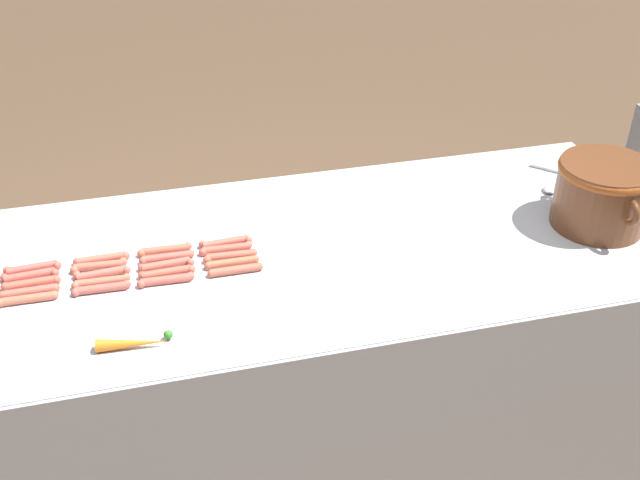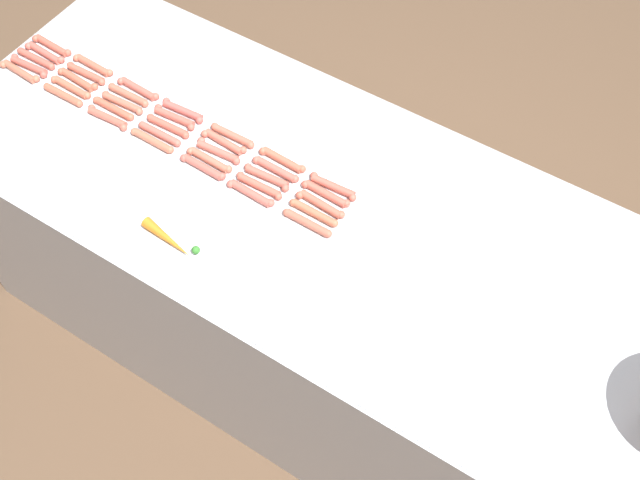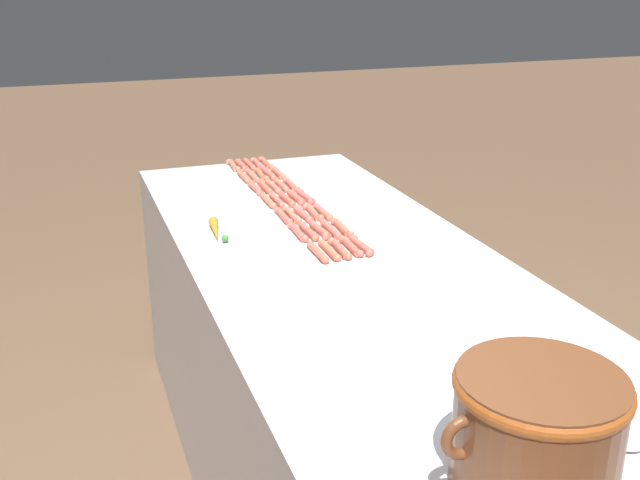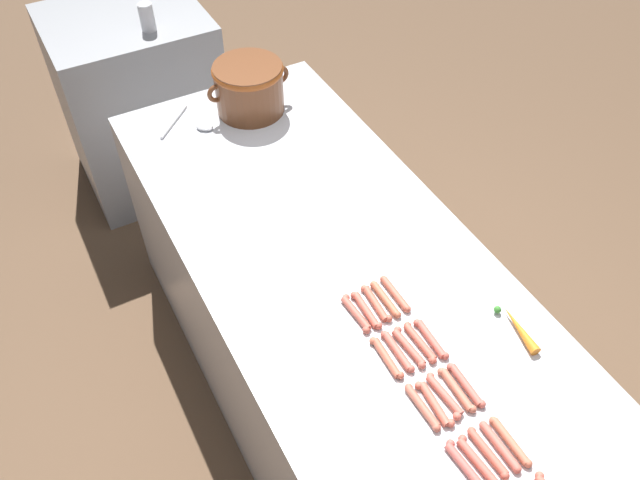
# 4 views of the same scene
# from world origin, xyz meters

# --- Properties ---
(ground_plane) EXTENTS (20.00, 20.00, 0.00)m
(ground_plane) POSITION_xyz_m (0.00, 0.00, 0.00)
(ground_plane) COLOR brown
(griddle_counter) EXTENTS (0.89, 2.48, 0.89)m
(griddle_counter) POSITION_xyz_m (0.00, 0.00, 0.45)
(griddle_counter) COLOR #ADAFB5
(griddle_counter) RESTS_ON ground_plane
(hot_dog_3) EXTENTS (0.03, 0.15, 0.02)m
(hot_dog_3) POSITION_xyz_m (-0.07, -0.61, 0.90)
(hot_dog_3) COLOR #CD5A4F
(hot_dog_3) RESTS_ON griddle_counter
(hot_dog_4) EXTENTS (0.02, 0.15, 0.02)m
(hot_dog_4) POSITION_xyz_m (-0.07, -0.43, 0.90)
(hot_dog_4) COLOR #C6634E
(hot_dog_4) RESTS_ON griddle_counter
(hot_dog_5) EXTENTS (0.03, 0.15, 0.02)m
(hot_dog_5) POSITION_xyz_m (-0.07, -0.25, 0.90)
(hot_dog_5) COLOR #CB6048
(hot_dog_5) RESTS_ON griddle_counter
(hot_dog_6) EXTENTS (0.03, 0.15, 0.02)m
(hot_dog_6) POSITION_xyz_m (-0.07, -0.08, 0.90)
(hot_dog_6) COLOR #C55A4A
(hot_dog_6) RESTS_ON griddle_counter
(hot_dog_10) EXTENTS (0.03, 0.15, 0.02)m
(hot_dog_10) POSITION_xyz_m (-0.04, -0.61, 0.90)
(hot_dog_10) COLOR #C85B4B
(hot_dog_10) RESTS_ON griddle_counter
(hot_dog_11) EXTENTS (0.03, 0.15, 0.02)m
(hot_dog_11) POSITION_xyz_m (-0.04, -0.43, 0.90)
(hot_dog_11) COLOR #CC624F
(hot_dog_11) RESTS_ON griddle_counter
(hot_dog_12) EXTENTS (0.03, 0.15, 0.02)m
(hot_dog_12) POSITION_xyz_m (-0.03, -0.25, 0.90)
(hot_dog_12) COLOR #C45E4E
(hot_dog_12) RESTS_ON griddle_counter
(hot_dog_13) EXTENTS (0.03, 0.15, 0.02)m
(hot_dog_13) POSITION_xyz_m (-0.04, -0.09, 0.90)
(hot_dog_13) COLOR #C85C4A
(hot_dog_13) RESTS_ON griddle_counter
(hot_dog_17) EXTENTS (0.03, 0.15, 0.02)m
(hot_dog_17) POSITION_xyz_m (-0.00, -0.61, 0.90)
(hot_dog_17) COLOR #CB5B48
(hot_dog_17) RESTS_ON griddle_counter
(hot_dog_18) EXTENTS (0.03, 0.15, 0.02)m
(hot_dog_18) POSITION_xyz_m (-0.00, -0.43, 0.90)
(hot_dog_18) COLOR #CB6050
(hot_dog_18) RESTS_ON griddle_counter
(hot_dog_19) EXTENTS (0.03, 0.15, 0.02)m
(hot_dog_19) POSITION_xyz_m (0.00, -0.26, 0.90)
(hot_dog_19) COLOR #BF5D4D
(hot_dog_19) RESTS_ON griddle_counter
(hot_dog_20) EXTENTS (0.03, 0.15, 0.02)m
(hot_dog_20) POSITION_xyz_m (0.00, -0.08, 0.90)
(hot_dog_20) COLOR #C35E48
(hot_dog_20) RESTS_ON griddle_counter
(hot_dog_24) EXTENTS (0.02, 0.15, 0.02)m
(hot_dog_24) POSITION_xyz_m (0.04, -0.61, 0.90)
(hot_dog_24) COLOR #C86050
(hot_dog_24) RESTS_ON griddle_counter
(hot_dog_25) EXTENTS (0.03, 0.15, 0.02)m
(hot_dog_25) POSITION_xyz_m (0.04, -0.43, 0.90)
(hot_dog_25) COLOR #C0674F
(hot_dog_25) RESTS_ON griddle_counter
(hot_dog_26) EXTENTS (0.03, 0.15, 0.02)m
(hot_dog_26) POSITION_xyz_m (0.04, -0.26, 0.90)
(hot_dog_26) COLOR #C65C49
(hot_dog_26) RESTS_ON griddle_counter
(hot_dog_27) EXTENTS (0.02, 0.15, 0.02)m
(hot_dog_27) POSITION_xyz_m (0.03, -0.08, 0.90)
(hot_dog_27) COLOR #C16548
(hot_dog_27) RESTS_ON griddle_counter
(hot_dog_31) EXTENTS (0.02, 0.15, 0.02)m
(hot_dog_31) POSITION_xyz_m (0.07, -0.61, 0.90)
(hot_dog_31) COLOR #C9684D
(hot_dog_31) RESTS_ON griddle_counter
(hot_dog_32) EXTENTS (0.03, 0.15, 0.02)m
(hot_dog_32) POSITION_xyz_m (0.07, -0.43, 0.90)
(hot_dog_32) COLOR #C05B4D
(hot_dog_32) RESTS_ON griddle_counter
(hot_dog_33) EXTENTS (0.03, 0.15, 0.02)m
(hot_dog_33) POSITION_xyz_m (0.07, -0.26, 0.90)
(hot_dog_33) COLOR #C95C4E
(hot_dog_33) RESTS_ON griddle_counter
(hot_dog_34) EXTENTS (0.02, 0.15, 0.02)m
(hot_dog_34) POSITION_xyz_m (0.07, -0.07, 0.90)
(hot_dog_34) COLOR #C05F49
(hot_dog_34) RESTS_ON griddle_counter
(bean_pot) EXTENTS (0.35, 0.28, 0.20)m
(bean_pot) POSITION_xyz_m (0.08, 1.01, 1.00)
(bean_pot) COLOR brown
(bean_pot) RESTS_ON griddle_counter
(serving_spoon) EXTENTS (0.22, 0.22, 0.02)m
(serving_spoon) POSITION_xyz_m (-0.16, 1.01, 0.90)
(serving_spoon) COLOR #B7B7BC
(serving_spoon) RESTS_ON griddle_counter
(carrot) EXTENTS (0.06, 0.18, 0.03)m
(carrot) POSITION_xyz_m (0.31, -0.35, 0.91)
(carrot) COLOR orange
(carrot) RESTS_ON griddle_counter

